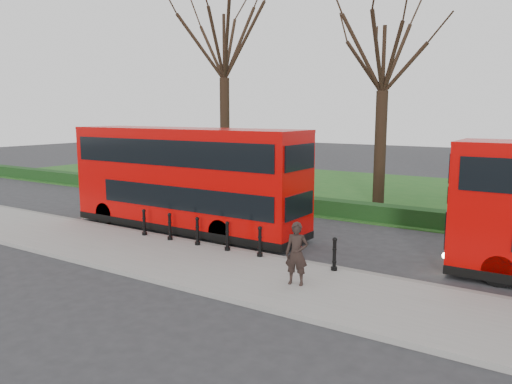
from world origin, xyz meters
The scene contains 12 objects.
ground centered at (0.00, 0.00, 0.00)m, with size 120.00×120.00×0.00m, color #28282B.
pavement centered at (0.00, -3.00, 0.07)m, with size 60.00×4.00×0.15m, color gray.
kerb centered at (0.00, -1.00, 0.07)m, with size 60.00×0.25×0.16m, color slate.
grass_verge centered at (0.00, 15.00, 0.03)m, with size 60.00×18.00×0.06m, color #1C4F1A.
hedge centered at (0.00, 6.80, 0.40)m, with size 60.00×0.90×0.80m, color black.
yellow_line_outer centered at (0.00, -0.70, 0.01)m, with size 60.00×0.10×0.01m, color yellow.
yellow_line_inner centered at (0.00, -0.50, 0.01)m, with size 60.00×0.10×0.01m, color yellow.
tree_left centered at (-8.00, 10.00, 9.36)m, with size 8.23×8.23×12.86m.
tree_mid centered at (2.00, 10.00, 8.02)m, with size 7.06×7.06×11.04m.
bollard_row centered at (0.52, -1.35, 0.65)m, with size 8.36×0.15×1.00m.
bus_lead centered at (-3.15, 0.67, 2.18)m, with size 10.89×2.50×4.33m.
pedestrian centered at (4.25, -3.11, 1.05)m, with size 0.66×0.43×1.80m, color black.
Camera 1 is at (10.73, -15.13, 4.99)m, focal length 35.00 mm.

